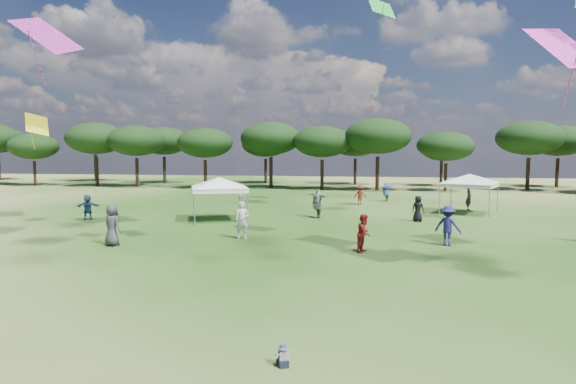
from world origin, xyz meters
TOP-DOWN VIEW (x-y plane):
  - tree_line at (2.39, 47.41)m, footprint 108.78×17.63m
  - tent_left at (-6.83, 21.05)m, footprint 6.12×6.12m
  - tent_right at (8.77, 26.53)m, footprint 6.05×6.05m
  - toddler at (0.19, 2.13)m, footprint 0.34×0.37m
  - festival_crowd at (-0.28, 22.24)m, footprint 28.25×22.18m

SIDE VIEW (x-z plane):
  - toddler at x=0.19m, z-range -0.02..0.43m
  - festival_crowd at x=-0.28m, z-range -0.09..1.78m
  - tent_left at x=-6.83m, z-range 1.03..3.95m
  - tent_right at x=8.77m, z-range 1.06..4.03m
  - tree_line at x=2.39m, z-range 1.54..9.31m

